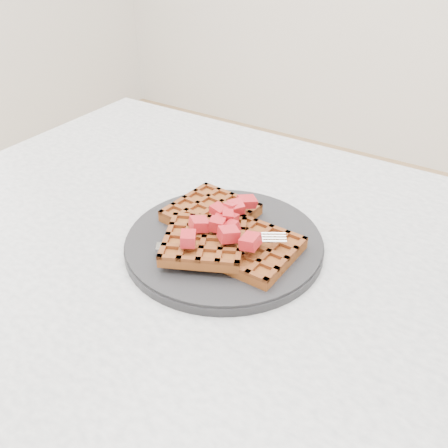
% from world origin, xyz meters
% --- Properties ---
extents(table, '(1.20, 0.80, 0.75)m').
position_xyz_m(table, '(0.00, 0.00, 0.64)').
color(table, silver).
rests_on(table, ground).
extents(plate, '(0.28, 0.28, 0.02)m').
position_xyz_m(plate, '(-0.07, 0.01, 0.76)').
color(plate, black).
rests_on(plate, table).
extents(waffles, '(0.21, 0.20, 0.03)m').
position_xyz_m(waffles, '(-0.07, 0.01, 0.78)').
color(waffles, brown).
rests_on(waffles, plate).
extents(strawberry_pile, '(0.15, 0.15, 0.02)m').
position_xyz_m(strawberry_pile, '(-0.07, 0.01, 0.80)').
color(strawberry_pile, '#930009').
rests_on(strawberry_pile, waffles).
extents(fork, '(0.17, 0.12, 0.02)m').
position_xyz_m(fork, '(-0.04, -0.01, 0.77)').
color(fork, silver).
rests_on(fork, plate).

